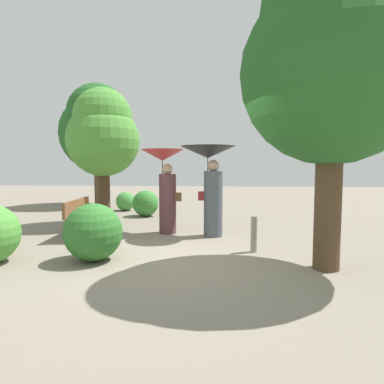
{
  "coord_description": "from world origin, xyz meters",
  "views": [
    {
      "loc": [
        0.63,
        -5.41,
        1.59
      ],
      "look_at": [
        0.0,
        2.68,
        0.94
      ],
      "focal_mm": 30.67,
      "sensor_mm": 36.0,
      "label": 1
    }
  ],
  "objects_px": {
    "person_right": "(210,172)",
    "tree_mid_left": "(103,133)",
    "tree_near_right": "(333,56)",
    "path_marker_post": "(254,234)",
    "park_bench": "(84,214)",
    "tree_near_left": "(98,128)",
    "person_left": "(165,177)"
  },
  "relations": [
    {
      "from": "person_left",
      "to": "tree_near_left",
      "type": "relative_size",
      "value": 0.41
    },
    {
      "from": "person_right",
      "to": "tree_near_right",
      "type": "bearing_deg",
      "value": -134.64
    },
    {
      "from": "park_bench",
      "to": "tree_near_right",
      "type": "xyz_separation_m",
      "value": [
        4.69,
        -2.03,
        2.68
      ]
    },
    {
      "from": "person_left",
      "to": "park_bench",
      "type": "bearing_deg",
      "value": 111.09
    },
    {
      "from": "person_left",
      "to": "path_marker_post",
      "type": "distance_m",
      "value": 2.67
    },
    {
      "from": "park_bench",
      "to": "tree_near_left",
      "type": "bearing_deg",
      "value": 13.13
    },
    {
      "from": "tree_near_left",
      "to": "path_marker_post",
      "type": "height_order",
      "value": "tree_near_left"
    },
    {
      "from": "person_left",
      "to": "park_bench",
      "type": "height_order",
      "value": "person_left"
    },
    {
      "from": "tree_mid_left",
      "to": "path_marker_post",
      "type": "bearing_deg",
      "value": -34.51
    },
    {
      "from": "park_bench",
      "to": "tree_near_right",
      "type": "height_order",
      "value": "tree_near_right"
    },
    {
      "from": "tree_near_left",
      "to": "path_marker_post",
      "type": "relative_size",
      "value": 7.2
    },
    {
      "from": "person_left",
      "to": "tree_near_left",
      "type": "distance_m",
      "value": 6.58
    },
    {
      "from": "person_left",
      "to": "path_marker_post",
      "type": "height_order",
      "value": "person_left"
    },
    {
      "from": "person_right",
      "to": "park_bench",
      "type": "xyz_separation_m",
      "value": [
        -2.84,
        -0.22,
        -0.93
      ]
    },
    {
      "from": "person_left",
      "to": "park_bench",
      "type": "distance_m",
      "value": 2.01
    },
    {
      "from": "tree_near_right",
      "to": "path_marker_post",
      "type": "distance_m",
      "value": 3.16
    },
    {
      "from": "person_right",
      "to": "tree_mid_left",
      "type": "bearing_deg",
      "value": 73.01
    },
    {
      "from": "person_right",
      "to": "park_bench",
      "type": "distance_m",
      "value": 3.0
    },
    {
      "from": "person_right",
      "to": "tree_near_left",
      "type": "distance_m",
      "value": 7.36
    },
    {
      "from": "park_bench",
      "to": "tree_near_right",
      "type": "relative_size",
      "value": 0.32
    },
    {
      "from": "person_right",
      "to": "path_marker_post",
      "type": "relative_size",
      "value": 3.02
    },
    {
      "from": "tree_mid_left",
      "to": "path_marker_post",
      "type": "height_order",
      "value": "tree_mid_left"
    },
    {
      "from": "tree_near_right",
      "to": "path_marker_post",
      "type": "xyz_separation_m",
      "value": [
        -1.0,
        0.92,
        -2.86
      ]
    },
    {
      "from": "person_right",
      "to": "park_bench",
      "type": "height_order",
      "value": "person_right"
    },
    {
      "from": "tree_near_right",
      "to": "tree_mid_left",
      "type": "bearing_deg",
      "value": 143.59
    },
    {
      "from": "tree_near_right",
      "to": "tree_near_left",
      "type": "bearing_deg",
      "value": 129.64
    },
    {
      "from": "tree_near_left",
      "to": "tree_near_right",
      "type": "height_order",
      "value": "tree_near_left"
    },
    {
      "from": "person_right",
      "to": "path_marker_post",
      "type": "xyz_separation_m",
      "value": [
        0.84,
        -1.33,
        -1.11
      ]
    },
    {
      "from": "path_marker_post",
      "to": "tree_mid_left",
      "type": "bearing_deg",
      "value": 145.49
    },
    {
      "from": "park_bench",
      "to": "tree_mid_left",
      "type": "bearing_deg",
      "value": -2.89
    },
    {
      "from": "tree_near_right",
      "to": "park_bench",
      "type": "bearing_deg",
      "value": 156.57
    },
    {
      "from": "person_right",
      "to": "park_bench",
      "type": "bearing_deg",
      "value": 100.56
    }
  ]
}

